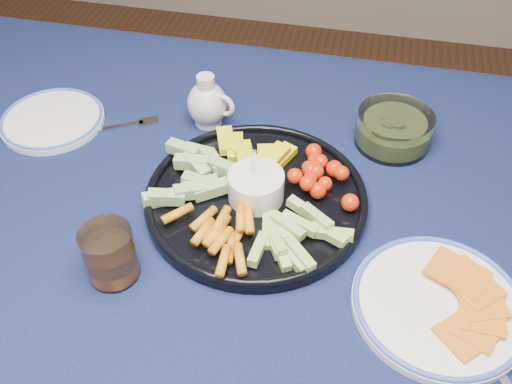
% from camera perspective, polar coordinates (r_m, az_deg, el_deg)
% --- Properties ---
extents(dining_table, '(1.67, 1.07, 0.75)m').
position_cam_1_polar(dining_table, '(0.90, -4.10, -8.19)').
color(dining_table, '#51311B').
rests_on(dining_table, ground).
extents(crudite_platter, '(0.34, 0.34, 0.11)m').
position_cam_1_polar(crudite_platter, '(0.87, -0.16, -0.28)').
color(crudite_platter, black).
rests_on(crudite_platter, dining_table).
extents(creamer_pitcher, '(0.09, 0.07, 0.10)m').
position_cam_1_polar(creamer_pitcher, '(1.01, -4.84, 8.81)').
color(creamer_pitcher, silver).
rests_on(creamer_pitcher, dining_table).
extents(pickle_bowl, '(0.13, 0.13, 0.06)m').
position_cam_1_polar(pickle_bowl, '(1.00, 13.59, 6.03)').
color(pickle_bowl, silver).
rests_on(pickle_bowl, dining_table).
extents(cheese_plate, '(0.23, 0.23, 0.03)m').
position_cam_1_polar(cheese_plate, '(0.79, 17.84, -10.52)').
color(cheese_plate, white).
rests_on(cheese_plate, dining_table).
extents(juice_tumbler, '(0.07, 0.07, 0.08)m').
position_cam_1_polar(juice_tumbler, '(0.79, -14.35, -6.27)').
color(juice_tumbler, silver).
rests_on(juice_tumbler, dining_table).
extents(fork_left, '(0.15, 0.09, 0.00)m').
position_cam_1_polar(fork_left, '(1.05, -13.41, 6.38)').
color(fork_left, silver).
rests_on(fork_left, dining_table).
extents(fork_right, '(0.11, 0.17, 0.00)m').
position_cam_1_polar(fork_right, '(0.77, 23.04, -16.29)').
color(fork_right, silver).
rests_on(fork_right, dining_table).
extents(side_plate_extra, '(0.18, 0.18, 0.02)m').
position_cam_1_polar(side_plate_extra, '(1.09, -19.70, 6.85)').
color(side_plate_extra, white).
rests_on(side_plate_extra, dining_table).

